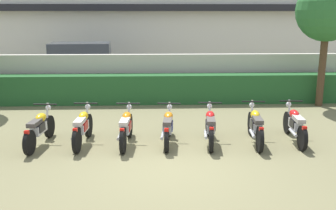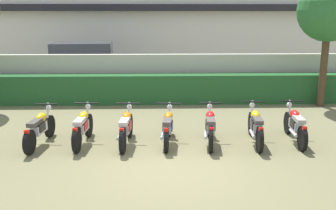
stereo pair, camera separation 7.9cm
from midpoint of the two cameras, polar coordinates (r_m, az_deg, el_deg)
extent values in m
plane|color=olive|center=(8.20, 0.67, -9.17)|extent=(60.00, 60.00, 0.00)
cube|color=silver|center=(24.19, -1.03, 13.56)|extent=(25.72, 6.00, 6.37)
cube|color=black|center=(20.94, -0.91, 14.44)|extent=(21.60, 0.50, 0.36)
cube|color=#BCB7A8|center=(14.38, -0.45, 4.27)|extent=(24.43, 0.30, 1.71)
cube|color=#235628|center=(13.75, -0.38, 2.45)|extent=(19.55, 0.70, 1.05)
cube|color=navy|center=(18.13, -11.90, 5.55)|extent=(4.60, 2.10, 1.00)
cube|color=#2D333D|center=(18.07, -12.67, 8.11)|extent=(2.79, 1.85, 0.65)
cylinder|color=black|center=(18.99, -6.79, 4.87)|extent=(0.69, 0.26, 0.68)
cylinder|color=black|center=(17.16, -6.95, 3.94)|extent=(0.69, 0.26, 0.68)
cylinder|color=black|center=(19.34, -16.18, 4.59)|extent=(0.69, 0.26, 0.68)
cylinder|color=black|center=(17.55, -17.31, 3.64)|extent=(0.69, 0.26, 0.68)
cylinder|color=#4C3823|center=(14.24, 22.48, 4.89)|extent=(0.24, 0.24, 2.56)
sphere|color=#2D6B33|center=(14.12, 23.23, 12.98)|extent=(2.09, 2.09, 2.09)
cylinder|color=black|center=(10.44, -17.15, -3.06)|extent=(0.14, 0.59, 0.59)
cylinder|color=black|center=(9.30, -19.89, -5.29)|extent=(0.14, 0.59, 0.59)
cube|color=silver|center=(9.78, -18.61, -3.36)|extent=(0.25, 0.62, 0.22)
ellipsoid|color=yellow|center=(9.87, -18.35, -1.80)|extent=(0.26, 0.46, 0.22)
cube|color=#4C4742|center=(9.52, -19.21, -2.55)|extent=(0.25, 0.54, 0.10)
cube|color=red|center=(9.13, -20.27, -3.82)|extent=(0.11, 0.09, 0.08)
cylinder|color=silver|center=(10.28, -17.44, -1.49)|extent=(0.07, 0.23, 0.65)
cylinder|color=black|center=(10.12, -17.75, 0.13)|extent=(0.60, 0.09, 0.04)
sphere|color=silver|center=(10.33, -17.30, -0.37)|extent=(0.14, 0.14, 0.14)
cylinder|color=silver|center=(9.65, -19.76, -4.50)|extent=(0.12, 0.55, 0.07)
cube|color=black|center=(9.72, -18.74, -3.16)|extent=(0.27, 0.38, 0.20)
cylinder|color=black|center=(10.22, -11.62, -2.99)|extent=(0.13, 0.62, 0.61)
cylinder|color=black|center=(9.10, -13.33, -5.15)|extent=(0.13, 0.62, 0.61)
cube|color=silver|center=(9.57, -12.54, -3.24)|extent=(0.24, 0.61, 0.22)
ellipsoid|color=yellow|center=(9.67, -12.37, -1.65)|extent=(0.25, 0.45, 0.22)
cube|color=beige|center=(9.30, -12.94, -2.41)|extent=(0.23, 0.53, 0.10)
cube|color=red|center=(8.93, -13.58, -3.65)|extent=(0.10, 0.09, 0.08)
cylinder|color=silver|center=(10.05, -11.82, -1.39)|extent=(0.06, 0.23, 0.65)
cylinder|color=black|center=(9.89, -12.03, 0.27)|extent=(0.60, 0.07, 0.04)
sphere|color=silver|center=(10.11, -11.73, -0.24)|extent=(0.14, 0.14, 0.14)
cylinder|color=silver|center=(9.41, -13.57, -4.42)|extent=(0.10, 0.55, 0.07)
cube|color=#A51414|center=(9.51, -12.63, -3.04)|extent=(0.26, 0.37, 0.20)
cylinder|color=black|center=(10.02, -5.56, -3.09)|extent=(0.13, 0.63, 0.62)
cylinder|color=black|center=(8.89, -6.58, -5.31)|extent=(0.13, 0.63, 0.62)
cube|color=silver|center=(9.36, -6.10, -3.35)|extent=(0.24, 0.61, 0.22)
ellipsoid|color=orange|center=(9.46, -5.99, -1.72)|extent=(0.25, 0.45, 0.22)
cube|color=beige|center=(9.08, -6.34, -2.50)|extent=(0.23, 0.53, 0.10)
cube|color=red|center=(8.70, -6.73, -3.77)|extent=(0.11, 0.09, 0.08)
cylinder|color=silver|center=(9.85, -5.67, -1.46)|extent=(0.07, 0.23, 0.65)
cylinder|color=black|center=(9.68, -5.79, 0.24)|extent=(0.60, 0.08, 0.04)
sphere|color=silver|center=(9.91, -5.61, -0.29)|extent=(0.14, 0.14, 0.14)
cylinder|color=silver|center=(9.18, -7.05, -4.56)|extent=(0.11, 0.55, 0.07)
cube|color=#A51414|center=(9.30, -6.15, -3.14)|extent=(0.26, 0.38, 0.20)
cylinder|color=black|center=(10.07, 0.47, -3.08)|extent=(0.15, 0.58, 0.57)
cylinder|color=black|center=(8.91, 0.01, -5.31)|extent=(0.15, 0.58, 0.57)
cube|color=silver|center=(9.40, 0.23, -3.35)|extent=(0.26, 0.62, 0.22)
ellipsoid|color=orange|center=(9.50, 0.30, -1.73)|extent=(0.26, 0.46, 0.22)
cube|color=#4C4742|center=(9.12, 0.15, -2.51)|extent=(0.25, 0.54, 0.10)
cube|color=red|center=(8.73, -0.03, -3.79)|extent=(0.11, 0.09, 0.08)
cylinder|color=silver|center=(9.90, 0.44, -1.46)|extent=(0.07, 0.23, 0.65)
cylinder|color=black|center=(9.73, 0.41, 0.23)|extent=(0.60, 0.09, 0.04)
sphere|color=silver|center=(9.96, 0.48, -0.29)|extent=(0.14, 0.14, 0.14)
cylinder|color=silver|center=(9.21, -0.61, -4.56)|extent=(0.12, 0.55, 0.07)
cube|color=navy|center=(9.34, 0.22, -3.15)|extent=(0.27, 0.38, 0.20)
cylinder|color=black|center=(10.10, 6.44, -2.99)|extent=(0.15, 0.63, 0.62)
cylinder|color=black|center=(8.96, 6.72, -5.16)|extent=(0.15, 0.63, 0.62)
cube|color=silver|center=(9.43, 6.61, -3.23)|extent=(0.26, 0.62, 0.22)
ellipsoid|color=red|center=(9.53, 6.60, -1.61)|extent=(0.26, 0.46, 0.22)
cube|color=#4C4742|center=(9.15, 6.70, -2.39)|extent=(0.25, 0.54, 0.10)
cube|color=red|center=(8.77, 6.80, -3.64)|extent=(0.11, 0.09, 0.08)
cylinder|color=silver|center=(9.93, 6.51, -1.36)|extent=(0.07, 0.23, 0.65)
cylinder|color=black|center=(9.76, 6.58, 0.32)|extent=(0.60, 0.10, 0.04)
sphere|color=silver|center=(9.99, 6.51, -0.20)|extent=(0.14, 0.14, 0.14)
cylinder|color=silver|center=(9.23, 5.90, -4.44)|extent=(0.13, 0.55, 0.07)
cube|color=black|center=(9.37, 6.63, -3.03)|extent=(0.28, 0.38, 0.20)
cylinder|color=black|center=(10.40, 12.63, -2.73)|extent=(0.15, 0.63, 0.62)
cylinder|color=black|center=(9.14, 13.87, -5.07)|extent=(0.15, 0.63, 0.62)
cube|color=silver|center=(9.68, 13.30, -3.07)|extent=(0.26, 0.62, 0.22)
ellipsoid|color=yellow|center=(9.78, 13.22, -1.49)|extent=(0.26, 0.46, 0.22)
cube|color=#4C4742|center=(9.41, 13.60, -2.24)|extent=(0.25, 0.54, 0.10)
cube|color=red|center=(8.97, 14.08, -3.58)|extent=(0.11, 0.09, 0.08)
cylinder|color=silver|center=(10.24, 12.80, -1.15)|extent=(0.07, 0.23, 0.65)
cylinder|color=black|center=(10.07, 12.97, 0.48)|extent=(0.60, 0.09, 0.04)
sphere|color=silver|center=(10.30, 12.76, -0.03)|extent=(0.14, 0.14, 0.14)
cylinder|color=silver|center=(9.46, 12.79, -4.25)|extent=(0.12, 0.55, 0.07)
cube|color=black|center=(9.62, 13.37, -2.87)|extent=(0.27, 0.38, 0.20)
cylinder|color=black|center=(10.78, 17.80, -2.56)|extent=(0.14, 0.60, 0.60)
cylinder|color=black|center=(9.55, 19.79, -4.77)|extent=(0.14, 0.60, 0.60)
cube|color=silver|center=(10.07, 18.87, -2.87)|extent=(0.25, 0.61, 0.22)
ellipsoid|color=red|center=(10.17, 18.72, -1.35)|extent=(0.26, 0.46, 0.22)
cube|color=#B2ADA3|center=(9.80, 19.32, -2.06)|extent=(0.24, 0.53, 0.10)
cube|color=red|center=(9.38, 20.10, -3.33)|extent=(0.11, 0.09, 0.08)
cylinder|color=silver|center=(10.61, 18.05, -1.04)|extent=(0.07, 0.23, 0.65)
cylinder|color=black|center=(10.45, 18.30, 0.54)|extent=(0.60, 0.09, 0.04)
sphere|color=silver|center=(10.67, 17.97, 0.05)|extent=(0.14, 0.14, 0.14)
cylinder|color=silver|center=(9.84, 18.53, -4.00)|extent=(0.12, 0.55, 0.07)
cube|color=black|center=(10.01, 18.97, -2.67)|extent=(0.27, 0.38, 0.20)
camera|label=1|loc=(0.04, -89.76, 0.06)|focal=40.52mm
camera|label=2|loc=(0.04, 90.24, -0.06)|focal=40.52mm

